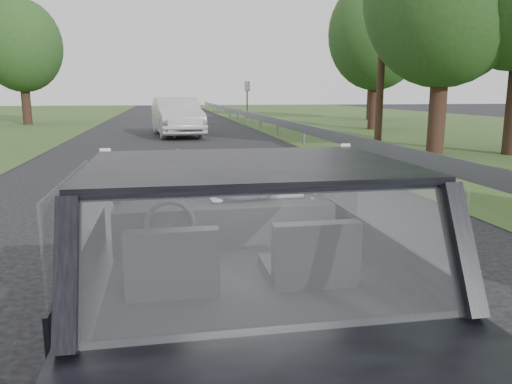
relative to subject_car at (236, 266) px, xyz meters
name	(u,v)px	position (x,y,z in m)	size (l,w,h in m)	color
ground	(237,370)	(0.00, 0.00, -0.72)	(140.00, 140.00, 0.00)	#35353C
subject_car	(236,266)	(0.00, 0.00, 0.00)	(1.80, 4.00, 1.45)	black
dashboard	(224,222)	(0.00, 0.62, 0.12)	(1.58, 0.45, 0.30)	black
driver_seat	(172,261)	(-0.40, -0.29, 0.16)	(0.50, 0.72, 0.42)	black
passenger_seat	(311,253)	(0.40, -0.29, 0.16)	(0.50, 0.72, 0.42)	black
steering_wheel	(170,225)	(-0.40, 0.33, 0.20)	(0.36, 0.36, 0.04)	black
cat	(244,190)	(0.16, 0.65, 0.36)	(0.56, 0.17, 0.25)	gray
guardrail	(340,138)	(4.30, 10.00, -0.15)	(0.05, 90.00, 0.32)	gray
other_car	(177,117)	(0.14, 18.30, 0.08)	(1.92, 4.87, 1.60)	#BABABA
highway_sign	(247,102)	(4.71, 27.93, 0.50)	(0.10, 0.98, 2.45)	#206A2D
utility_pole	(383,32)	(6.71, 12.92, 3.02)	(0.24, 0.24, 7.48)	#533528
tree_0	(443,31)	(7.59, 10.77, 2.81)	(4.67, 4.67, 7.08)	#22461D
tree_2	(376,57)	(9.76, 20.41, 2.77)	(4.61, 4.61, 6.98)	#22461D
tree_3	(373,57)	(13.24, 28.85, 3.35)	(5.38, 5.38, 8.15)	#22461D
tree_6	(23,64)	(-8.00, 27.41, 2.60)	(4.40, 4.40, 6.66)	#22461D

